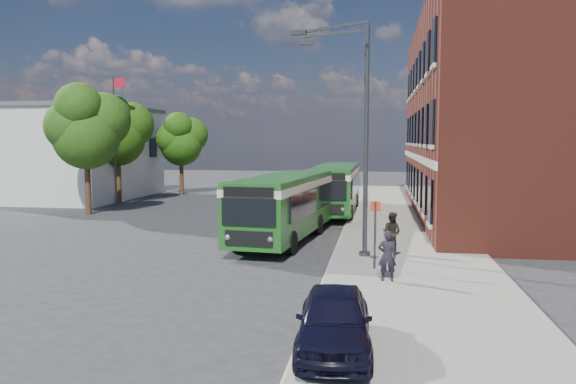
% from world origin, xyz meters
% --- Properties ---
extents(ground, '(120.00, 120.00, 0.00)m').
position_xyz_m(ground, '(0.00, 0.00, 0.00)').
color(ground, '#2A2A2C').
rests_on(ground, ground).
extents(pavement, '(6.00, 48.00, 0.15)m').
position_xyz_m(pavement, '(7.00, 8.00, 0.07)').
color(pavement, gray).
rests_on(pavement, ground).
extents(kerb_line, '(0.12, 48.00, 0.01)m').
position_xyz_m(kerb_line, '(3.95, 8.00, 0.01)').
color(kerb_line, beige).
rests_on(kerb_line, ground).
extents(brick_office, '(12.10, 26.00, 14.20)m').
position_xyz_m(brick_office, '(14.00, 12.00, 6.97)').
color(brick_office, maroon).
rests_on(brick_office, ground).
extents(white_building, '(9.40, 13.40, 7.30)m').
position_xyz_m(white_building, '(-18.00, 18.00, 3.66)').
color(white_building, silver).
rests_on(white_building, ground).
extents(flagpole, '(0.95, 0.10, 9.00)m').
position_xyz_m(flagpole, '(-12.45, 13.00, 4.94)').
color(flagpole, '#333538').
rests_on(flagpole, ground).
extents(street_lamp, '(2.96, 2.38, 9.00)m').
position_xyz_m(street_lamp, '(4.84, -2.00, 4.79)').
color(street_lamp, '#333538').
rests_on(street_lamp, ground).
extents(bus_stop_sign, '(0.35, 0.08, 2.52)m').
position_xyz_m(bus_stop_sign, '(5.60, -4.20, 1.51)').
color(bus_stop_sign, '#333538').
rests_on(bus_stop_sign, ground).
extents(bus_front, '(3.61, 10.04, 3.02)m').
position_xyz_m(bus_front, '(1.42, 1.44, 1.83)').
color(bus_front, '#1D5A1C').
rests_on(bus_front, ground).
extents(bus_rear, '(2.72, 11.33, 3.02)m').
position_xyz_m(bus_rear, '(3.00, 11.74, 1.83)').
color(bus_rear, '#1B581D').
rests_on(bus_rear, ground).
extents(parked_car, '(1.79, 3.98, 1.33)m').
position_xyz_m(parked_car, '(4.80, -12.09, 0.81)').
color(parked_car, black).
rests_on(parked_car, pavement).
extents(pedestrian_a, '(0.60, 0.40, 1.63)m').
position_xyz_m(pedestrian_a, '(6.00, -5.88, 0.96)').
color(pedestrian_a, black).
rests_on(pedestrian_a, pavement).
extents(pedestrian_b, '(1.00, 0.94, 1.65)m').
position_xyz_m(pedestrian_b, '(6.24, -1.34, 0.97)').
color(pedestrian_b, black).
rests_on(pedestrian_b, pavement).
extents(tree_left, '(4.80, 4.57, 8.11)m').
position_xyz_m(tree_left, '(-12.16, 8.59, 5.50)').
color(tree_left, '#382114').
rests_on(tree_left, ground).
extents(tree_mid, '(4.69, 4.46, 7.92)m').
position_xyz_m(tree_mid, '(-13.14, 14.82, 5.37)').
color(tree_mid, '#382114').
rests_on(tree_mid, ground).
extents(tree_right, '(4.15, 3.95, 7.01)m').
position_xyz_m(tree_right, '(-11.02, 22.32, 4.75)').
color(tree_right, '#382114').
rests_on(tree_right, ground).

